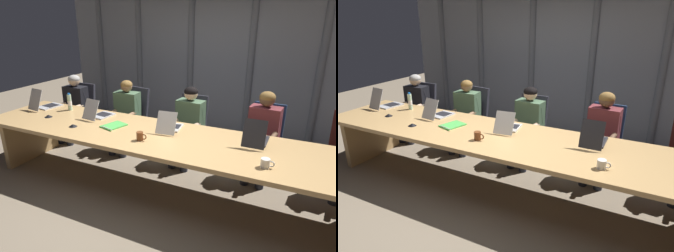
% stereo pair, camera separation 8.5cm
% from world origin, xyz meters
% --- Properties ---
extents(ground_plane, '(13.19, 13.19, 0.00)m').
position_xyz_m(ground_plane, '(0.00, 0.00, 0.00)').
color(ground_plane, '#7F705B').
extents(conference_table, '(4.99, 1.11, 0.75)m').
position_xyz_m(conference_table, '(0.00, 0.00, 0.63)').
color(conference_table, tan).
rests_on(conference_table, ground_plane).
extents(curtain_backdrop, '(6.59, 0.17, 2.71)m').
position_xyz_m(curtain_backdrop, '(-0.00, 2.50, 1.35)').
color(curtain_backdrop, gray).
rests_on(curtain_backdrop, ground_plane).
extents(laptop_left_end, '(0.30, 0.49, 0.32)m').
position_xyz_m(laptop_left_end, '(-2.14, 0.25, 0.82)').
color(laptop_left_end, '#BCBCC1').
rests_on(laptop_left_end, conference_table).
extents(laptop_left_mid, '(0.29, 0.46, 0.28)m').
position_xyz_m(laptop_left_mid, '(-1.09, 0.24, 0.81)').
color(laptop_left_mid, '#BCBCC1').
rests_on(laptop_left_mid, conference_table).
extents(laptop_center, '(0.29, 0.47, 0.27)m').
position_xyz_m(laptop_center, '(0.03, 0.23, 0.81)').
color(laptop_center, beige).
rests_on(laptop_center, conference_table).
extents(laptop_right_mid, '(0.25, 0.45, 0.31)m').
position_xyz_m(laptop_right_mid, '(1.09, 0.26, 0.81)').
color(laptop_right_mid, '#2D2D33').
rests_on(laptop_right_mid, conference_table).
extents(office_chair_left_end, '(0.60, 0.60, 0.96)m').
position_xyz_m(office_chair_left_end, '(-2.17, 1.04, 0.36)').
color(office_chair_left_end, '#2D2D38').
rests_on(office_chair_left_end, ground_plane).
extents(office_chair_left_mid, '(0.60, 0.61, 0.99)m').
position_xyz_m(office_chair_left_mid, '(-1.06, 1.05, 0.37)').
color(office_chair_left_mid, '#2D2D38').
rests_on(office_chair_left_mid, ground_plane).
extents(office_chair_center, '(0.60, 0.60, 0.97)m').
position_xyz_m(office_chair_center, '(-0.02, 1.05, 0.37)').
color(office_chair_center, '#2D2D38').
rests_on(office_chair_center, ground_plane).
extents(office_chair_right_mid, '(0.60, 0.60, 0.98)m').
position_xyz_m(office_chair_right_mid, '(1.09, 1.05, 0.37)').
color(office_chair_right_mid, navy).
rests_on(office_chair_right_mid, ground_plane).
extents(person_left_end, '(0.42, 0.55, 1.15)m').
position_xyz_m(person_left_end, '(-2.17, 0.88, 0.66)').
color(person_left_end, black).
rests_on(person_left_end, ground_plane).
extents(person_left_mid, '(0.42, 0.56, 1.15)m').
position_xyz_m(person_left_mid, '(-1.08, 0.88, 0.66)').
color(person_left_mid, '#4C6B4C').
rests_on(person_left_mid, ground_plane).
extents(person_center, '(0.44, 0.57, 1.16)m').
position_xyz_m(person_center, '(0.01, 0.89, 0.67)').
color(person_center, '#4C6B4C').
rests_on(person_center, ground_plane).
extents(person_right_mid, '(0.44, 0.57, 1.20)m').
position_xyz_m(person_right_mid, '(1.07, 0.89, 0.69)').
color(person_right_mid, brown).
rests_on(person_right_mid, ground_plane).
extents(water_bottle_primary, '(0.06, 0.06, 0.27)m').
position_xyz_m(water_bottle_primary, '(-1.71, 0.34, 0.88)').
color(water_bottle_primary, '#ADD1B2').
rests_on(water_bottle_primary, conference_table).
extents(coffee_mug_near, '(0.13, 0.08, 0.10)m').
position_xyz_m(coffee_mug_near, '(-0.13, -0.23, 0.80)').
color(coffee_mug_near, brown).
rests_on(coffee_mug_near, conference_table).
extents(coffee_mug_far, '(0.13, 0.09, 0.09)m').
position_xyz_m(coffee_mug_far, '(1.28, -0.29, 0.80)').
color(coffee_mug_far, white).
rests_on(coffee_mug_far, conference_table).
extents(conference_mic_left_side, '(0.11, 0.11, 0.03)m').
position_xyz_m(conference_mic_left_side, '(-1.75, -0.07, 0.77)').
color(conference_mic_left_side, black).
rests_on(conference_mic_left_side, conference_table).
extents(conference_mic_middle, '(0.11, 0.11, 0.03)m').
position_xyz_m(conference_mic_middle, '(-1.16, -0.22, 0.77)').
color(conference_mic_middle, black).
rests_on(conference_mic_middle, conference_table).
extents(spiral_notepad, '(0.30, 0.36, 0.03)m').
position_xyz_m(spiral_notepad, '(-0.69, 0.02, 0.76)').
color(spiral_notepad, '#4CB74C').
rests_on(spiral_notepad, conference_table).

